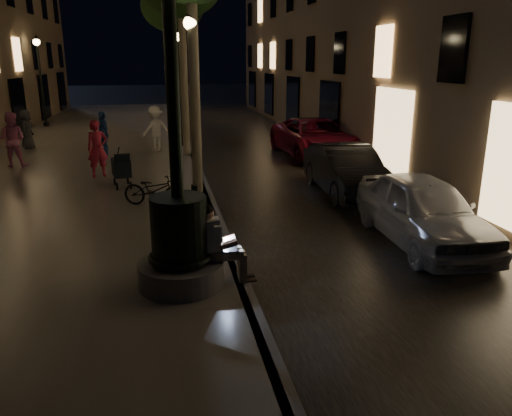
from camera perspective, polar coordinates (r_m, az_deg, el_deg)
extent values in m
plane|color=black|center=(20.99, -7.46, 6.16)|extent=(120.00, 120.00, 0.00)
cube|color=black|center=(21.38, 0.63, 6.51)|extent=(6.00, 45.00, 0.02)
cube|color=slate|center=(21.12, -18.41, 5.79)|extent=(8.00, 45.00, 0.20)
cube|color=#59595B|center=(20.97, -7.47, 6.42)|extent=(0.25, 45.00, 0.20)
cylinder|color=#59595B|center=(8.33, -8.55, -7.38)|extent=(1.40, 1.40, 0.40)
cylinder|color=black|center=(8.05, -8.78, -2.49)|extent=(0.90, 0.90, 1.10)
torus|color=black|center=(8.21, -8.64, -5.46)|extent=(1.04, 1.04, 0.10)
torus|color=black|center=(7.93, -8.90, 0.24)|extent=(0.89, 0.89, 0.09)
cylinder|color=black|center=(7.63, -9.50, 12.94)|extent=(0.20, 0.20, 3.20)
cube|color=tan|center=(8.25, -4.80, -5.30)|extent=(0.36, 0.24, 0.18)
cube|color=silver|center=(8.12, -5.28, -3.10)|extent=(0.45, 0.26, 0.57)
sphere|color=tan|center=(8.00, -5.57, -0.62)|extent=(0.21, 0.21, 0.21)
sphere|color=black|center=(7.99, -5.65, -0.35)|extent=(0.21, 0.21, 0.21)
cube|color=tan|center=(8.19, -3.06, -5.42)|extent=(0.46, 0.13, 0.14)
cube|color=tan|center=(8.36, -3.23, -4.96)|extent=(0.46, 0.13, 0.14)
cube|color=tan|center=(8.32, -1.52, -6.88)|extent=(0.13, 0.12, 0.49)
cube|color=tan|center=(8.48, -1.72, -6.41)|extent=(0.13, 0.12, 0.49)
cube|color=black|center=(8.42, -0.83, -8.27)|extent=(0.26, 0.10, 0.03)
cube|color=black|center=(8.59, -1.04, -7.77)|extent=(0.26, 0.10, 0.03)
cube|color=black|center=(8.25, -3.02, -4.66)|extent=(0.24, 0.33, 0.02)
cube|color=black|center=(8.19, -4.14, -4.02)|extent=(0.09, 0.33, 0.22)
cube|color=#B2DAFF|center=(8.19, -4.03, -4.01)|extent=(0.06, 0.30, 0.18)
cylinder|color=#6B604C|center=(13.69, -6.99, 12.06)|extent=(0.28, 0.28, 5.00)
cylinder|color=#6B604C|center=(19.67, -8.17, 13.51)|extent=(0.28, 0.28, 5.10)
cylinder|color=#6B604C|center=(25.66, -9.14, 13.93)|extent=(0.28, 0.28, 4.90)
ellipsoid|color=black|center=(25.75, -9.52, 21.84)|extent=(3.00, 3.00, 2.40)
cylinder|color=#6B604C|center=(31.65, -9.42, 14.66)|extent=(0.28, 0.28, 5.20)
ellipsoid|color=black|center=(31.75, -9.76, 21.34)|extent=(3.00, 3.00, 2.40)
cylinder|color=black|center=(14.08, -6.85, 2.27)|extent=(0.28, 0.28, 0.20)
cylinder|color=black|center=(13.71, -7.16, 10.80)|extent=(0.12, 0.12, 4.40)
sphere|color=#FFD88C|center=(13.68, -7.51, 20.21)|extent=(0.36, 0.36, 0.36)
cone|color=black|center=(13.70, -7.56, 21.26)|extent=(0.30, 0.30, 0.22)
cylinder|color=black|center=(21.91, -8.45, 7.35)|extent=(0.28, 0.28, 0.20)
cylinder|color=black|center=(21.68, -8.69, 12.83)|extent=(0.12, 0.12, 4.40)
sphere|color=#FFD88C|center=(21.65, -8.97, 18.78)|extent=(0.36, 0.36, 0.36)
cone|color=black|center=(21.67, -9.00, 19.44)|extent=(0.30, 0.30, 0.22)
cylinder|color=black|center=(29.83, -9.22, 9.74)|extent=(0.28, 0.28, 0.20)
cylinder|color=black|center=(29.66, -9.41, 13.77)|extent=(0.12, 0.12, 4.40)
sphere|color=#FFD88C|center=(29.64, -9.63, 18.11)|extent=(0.36, 0.36, 0.36)
cone|color=black|center=(29.65, -9.65, 18.60)|extent=(0.30, 0.30, 0.22)
cylinder|color=black|center=(37.79, -9.67, 11.13)|extent=(0.28, 0.28, 0.20)
cylinder|color=black|center=(37.65, -9.83, 14.31)|extent=(0.12, 0.12, 4.40)
sphere|color=#FFD88C|center=(37.64, -10.01, 17.73)|extent=(0.36, 0.36, 0.36)
cone|color=black|center=(37.64, -10.03, 18.11)|extent=(0.30, 0.30, 0.22)
cylinder|color=black|center=(30.45, -22.85, 8.81)|extent=(0.28, 0.28, 0.20)
cylinder|color=black|center=(30.28, -23.30, 12.73)|extent=(0.12, 0.12, 4.40)
sphere|color=#FFD88C|center=(30.27, -23.80, 16.97)|extent=(0.36, 0.36, 0.36)
cone|color=black|center=(30.28, -23.86, 17.43)|extent=(0.30, 0.30, 0.22)
cube|color=black|center=(14.89, -15.14, 4.49)|extent=(0.61, 0.86, 0.47)
cube|color=black|center=(14.47, -15.07, 5.44)|extent=(0.45, 0.25, 0.31)
cylinder|color=black|center=(14.67, -15.60, 2.38)|extent=(0.08, 0.22, 0.21)
cylinder|color=black|center=(14.71, -14.13, 2.52)|extent=(0.08, 0.22, 0.21)
cylinder|color=black|center=(15.29, -15.86, 2.91)|extent=(0.08, 0.22, 0.21)
cylinder|color=black|center=(15.32, -14.45, 3.05)|extent=(0.08, 0.22, 0.21)
cylinder|color=black|center=(15.23, -15.45, 6.35)|extent=(0.12, 0.47, 0.29)
imported|color=#AEB0B6|center=(11.06, 18.54, -0.23)|extent=(1.86, 4.29, 1.44)
imported|color=black|center=(14.61, 10.29, 4.27)|extent=(1.61, 4.30, 1.41)
imported|color=maroon|center=(20.24, 6.77, 7.96)|extent=(2.70, 5.52, 1.51)
imported|color=#C02643|center=(16.42, -17.66, 6.48)|extent=(0.76, 0.64, 1.78)
imported|color=pink|center=(19.13, -26.10, 7.04)|extent=(0.97, 0.79, 1.86)
imported|color=white|center=(20.54, -11.42, 8.85)|extent=(1.34, 1.09, 1.80)
imported|color=#2A549B|center=(20.00, -17.07, 8.11)|extent=(0.74, 1.08, 1.70)
imported|color=#34363A|center=(22.91, -24.75, 8.19)|extent=(0.60, 0.84, 1.60)
imported|color=black|center=(12.78, -11.56, 2.07)|extent=(1.71, 1.14, 0.85)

